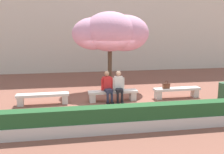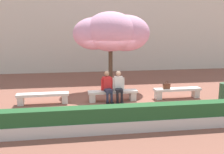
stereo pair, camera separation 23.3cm
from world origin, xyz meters
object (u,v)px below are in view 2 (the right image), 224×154
(person_seated_right, at_px, (119,85))
(cherry_tree_main, at_px, (112,33))
(stone_bench_center, at_px, (177,91))
(handbag, at_px, (167,86))
(stone_bench_near_west, at_px, (113,94))
(person_seated_left, at_px, (107,85))
(stone_bench_west_end, at_px, (43,97))
(trash_bin, at_px, (224,92))

(person_seated_right, distance_m, cherry_tree_main, 2.98)
(stone_bench_center, relative_size, handbag, 6.20)
(stone_bench_near_west, height_order, stone_bench_center, same)
(cherry_tree_main, bearing_deg, person_seated_left, -104.22)
(stone_bench_west_end, distance_m, person_seated_right, 3.16)
(person_seated_right, relative_size, handbag, 3.81)
(stone_bench_center, height_order, trash_bin, trash_bin)
(stone_bench_west_end, xyz_separation_m, stone_bench_near_west, (2.89, 0.00, 0.00))
(handbag, bearing_deg, stone_bench_center, 1.52)
(handbag, bearing_deg, cherry_tree_main, 135.60)
(stone_bench_center, bearing_deg, stone_bench_near_west, 180.00)
(handbag, xyz_separation_m, trash_bin, (2.29, -0.74, -0.19))
(stone_bench_near_west, xyz_separation_m, cherry_tree_main, (0.29, 2.03, 2.51))
(person_seated_right, bearing_deg, trash_bin, -9.05)
(stone_bench_near_west, distance_m, trash_bin, 4.73)
(person_seated_left, distance_m, trash_bin, 4.97)
(stone_bench_near_west, distance_m, person_seated_left, 0.46)
(stone_bench_west_end, distance_m, stone_bench_near_west, 2.89)
(stone_bench_west_end, height_order, person_seated_left, person_seated_left)
(stone_bench_west_end, height_order, trash_bin, trash_bin)
(stone_bench_center, height_order, handbag, handbag)
(person_seated_left, relative_size, cherry_tree_main, 0.34)
(stone_bench_west_end, relative_size, handbag, 6.20)
(stone_bench_center, xyz_separation_m, person_seated_right, (-2.64, -0.05, 0.39))
(trash_bin, bearing_deg, stone_bench_west_end, 174.27)
(person_seated_left, bearing_deg, person_seated_right, -0.09)
(stone_bench_center, xyz_separation_m, cherry_tree_main, (-2.60, 2.03, 2.51))
(stone_bench_west_end, relative_size, person_seated_left, 1.63)
(cherry_tree_main, bearing_deg, stone_bench_near_west, -98.16)
(handbag, bearing_deg, trash_bin, -17.99)
(stone_bench_near_west, xyz_separation_m, stone_bench_center, (2.89, 0.00, 0.00))
(person_seated_left, bearing_deg, handbag, 0.86)
(stone_bench_near_west, relative_size, stone_bench_center, 1.00)
(trash_bin, bearing_deg, stone_bench_center, 156.96)
(stone_bench_center, relative_size, cherry_tree_main, 0.55)
(stone_bench_center, distance_m, person_seated_right, 2.67)
(person_seated_right, xyz_separation_m, trash_bin, (4.43, -0.70, -0.31))
(person_seated_left, relative_size, trash_bin, 1.65)
(stone_bench_near_west, distance_m, handbag, 2.39)
(stone_bench_near_west, height_order, cherry_tree_main, cherry_tree_main)
(stone_bench_west_end, bearing_deg, handbag, -0.15)
(stone_bench_center, bearing_deg, cherry_tree_main, 141.99)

